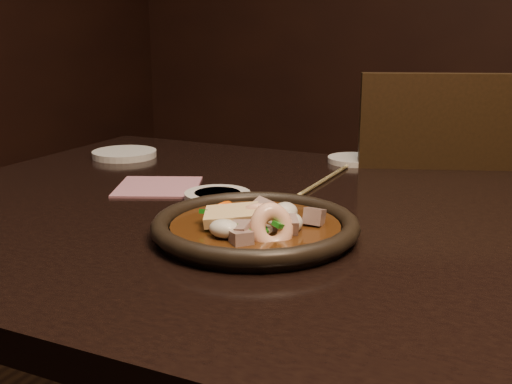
% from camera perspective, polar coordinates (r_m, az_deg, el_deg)
% --- Properties ---
extents(table, '(1.60, 0.90, 0.75)m').
position_cam_1_polar(table, '(0.93, 12.35, -7.85)').
color(table, black).
rests_on(table, floor).
extents(chair, '(0.57, 0.57, 0.93)m').
position_cam_1_polar(chair, '(1.50, 16.34, -5.93)').
color(chair, black).
rests_on(chair, floor).
extents(plate, '(0.28, 0.28, 0.03)m').
position_cam_1_polar(plate, '(0.85, -0.05, -3.15)').
color(plate, black).
rests_on(plate, table).
extents(stirfry, '(0.16, 0.15, 0.06)m').
position_cam_1_polar(stirfry, '(0.84, 0.12, -2.92)').
color(stirfry, '#361C09').
rests_on(stirfry, plate).
extents(soy_dish, '(0.11, 0.11, 0.01)m').
position_cam_1_polar(soy_dish, '(1.02, -3.44, -0.43)').
color(soy_dish, silver).
rests_on(soy_dish, table).
extents(saucer_left, '(0.13, 0.13, 0.01)m').
position_cam_1_polar(saucer_left, '(1.38, -11.62, 3.34)').
color(saucer_left, silver).
rests_on(saucer_left, table).
extents(saucer_right, '(0.11, 0.11, 0.01)m').
position_cam_1_polar(saucer_right, '(1.32, 8.72, 2.86)').
color(saucer_right, silver).
rests_on(saucer_right, table).
extents(chopsticks, '(0.01, 0.25, 0.01)m').
position_cam_1_polar(chopsticks, '(1.15, 6.10, 1.08)').
color(chopsticks, tan).
rests_on(chopsticks, table).
extents(napkin, '(0.18, 0.18, 0.00)m').
position_cam_1_polar(napkin, '(1.12, -8.68, 0.46)').
color(napkin, '#9D616E').
rests_on(napkin, table).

